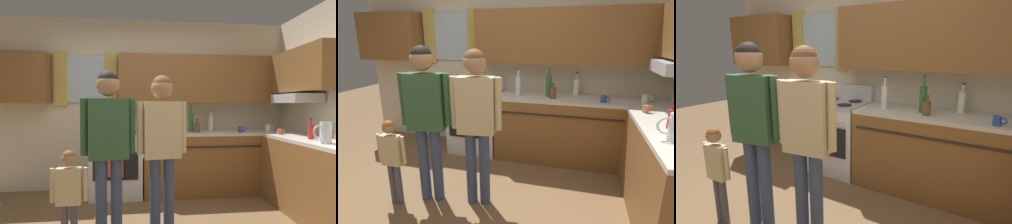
# 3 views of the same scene
# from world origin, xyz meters

# --- Properties ---
(ground_plane) EXTENTS (12.00, 12.00, 0.00)m
(ground_plane) POSITION_xyz_m (0.00, 0.00, 0.00)
(ground_plane) COLOR brown
(back_wall_unit) EXTENTS (4.60, 0.42, 2.60)m
(back_wall_unit) POSITION_xyz_m (0.08, 1.81, 1.46)
(back_wall_unit) COLOR beige
(back_wall_unit) RESTS_ON ground
(kitchen_counter_run) EXTENTS (2.25, 2.17, 0.90)m
(kitchen_counter_run) POSITION_xyz_m (1.51, 1.10, 0.45)
(kitchen_counter_run) COLOR brown
(kitchen_counter_run) RESTS_ON ground
(stove_oven) EXTENTS (0.71, 0.67, 1.10)m
(stove_oven) POSITION_xyz_m (-0.33, 1.54, 0.47)
(stove_oven) COLOR silver
(stove_oven) RESTS_ON ground
(bottle_squat_brown) EXTENTS (0.08, 0.08, 0.21)m
(bottle_squat_brown) POSITION_xyz_m (0.81, 1.41, 0.98)
(bottle_squat_brown) COLOR brown
(bottle_squat_brown) RESTS_ON kitchen_counter_run
(bottle_wine_green) EXTENTS (0.08, 0.08, 0.39)m
(bottle_wine_green) POSITION_xyz_m (0.74, 1.53, 1.05)
(bottle_wine_green) COLOR #2D6633
(bottle_wine_green) RESTS_ON kitchen_counter_run
(bottle_tall_clear) EXTENTS (0.07, 0.07, 0.37)m
(bottle_tall_clear) POSITION_xyz_m (0.33, 1.47, 1.04)
(bottle_tall_clear) COLOR silver
(bottle_tall_clear) RESTS_ON kitchen_counter_run
(bottle_sauce_red) EXTENTS (0.06, 0.06, 0.25)m
(bottle_sauce_red) POSITION_xyz_m (1.92, 0.51, 0.99)
(bottle_sauce_red) COLOR red
(bottle_sauce_red) RESTS_ON kitchen_counter_run
(bottle_milk_white) EXTENTS (0.08, 0.08, 0.31)m
(bottle_milk_white) POSITION_xyz_m (1.09, 1.72, 1.02)
(bottle_milk_white) COLOR white
(bottle_milk_white) RESTS_ON kitchen_counter_run
(mug_ceramic_white) EXTENTS (0.13, 0.08, 0.09)m
(mug_ceramic_white) POSITION_xyz_m (1.93, 1.50, 0.95)
(mug_ceramic_white) COLOR white
(mug_ceramic_white) RESTS_ON kitchen_counter_run
(cup_terracotta) EXTENTS (0.11, 0.07, 0.08)m
(cup_terracotta) POSITION_xyz_m (1.84, 1.01, 0.94)
(cup_terracotta) COLOR #B76642
(cup_terracotta) RESTS_ON kitchen_counter_run
(mug_cobalt_blue) EXTENTS (0.11, 0.07, 0.08)m
(mug_cobalt_blue) POSITION_xyz_m (1.43, 1.35, 0.94)
(mug_cobalt_blue) COLOR #2D479E
(mug_cobalt_blue) RESTS_ON kitchen_counter_run
(adult_holding_child) EXTENTS (0.49, 0.22, 1.61)m
(adult_holding_child) POSITION_xyz_m (-0.31, 0.19, 1.01)
(adult_holding_child) COLOR #38476B
(adult_holding_child) RESTS_ON ground
(adult_in_plaid) EXTENTS (0.49, 0.21, 1.58)m
(adult_in_plaid) POSITION_xyz_m (0.20, 0.26, 0.99)
(adult_in_plaid) COLOR #38476B
(adult_in_plaid) RESTS_ON ground
(small_child) EXTENTS (0.31, 0.12, 0.91)m
(small_child) POSITION_xyz_m (-0.62, 0.02, 0.57)
(small_child) COLOR #4C4C56
(small_child) RESTS_ON ground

